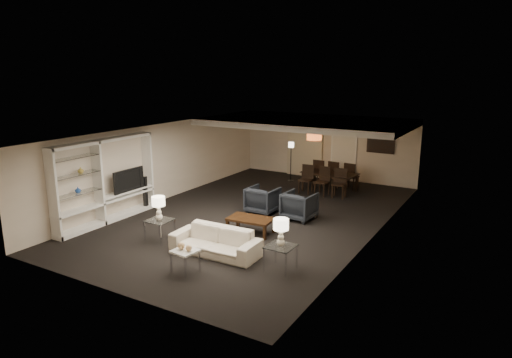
{
  "coord_description": "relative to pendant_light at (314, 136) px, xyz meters",
  "views": [
    {
      "loc": [
        6.46,
        -11.07,
        4.21
      ],
      "look_at": [
        0.0,
        0.0,
        1.1
      ],
      "focal_mm": 32.0,
      "sensor_mm": 36.0,
      "label": 1
    }
  ],
  "objects": [
    {
      "name": "table_lamp_right",
      "position": [
        2.04,
        -6.47,
        -1.08
      ],
      "size": [
        0.35,
        0.35,
        0.6
      ],
      "primitive_type": null,
      "rotation": [
        0.0,
        0.0,
        -0.07
      ],
      "color": "beige",
      "rests_on": "side_table_right"
    },
    {
      "name": "floor_speaker",
      "position": [
        -3.5,
        -4.71,
        -1.4
      ],
      "size": [
        0.13,
        0.13,
        1.04
      ],
      "primitive_type": "cube",
      "rotation": [
        0.0,
        0.0,
        0.2
      ],
      "color": "black",
      "rests_on": "floor"
    },
    {
      "name": "media_unit",
      "position": [
        -3.61,
        -6.1,
        -0.74
      ],
      "size": [
        0.38,
        3.4,
        2.35
      ],
      "primitive_type": null,
      "color": "white",
      "rests_on": "wall_left"
    },
    {
      "name": "side_table_right",
      "position": [
        2.04,
        -6.47,
        -1.65
      ],
      "size": [
        0.59,
        0.59,
        0.54
      ],
      "primitive_type": null,
      "rotation": [
        0.0,
        0.0,
        -0.01
      ],
      "color": "white",
      "rests_on": "floor"
    },
    {
      "name": "table_lamp_left",
      "position": [
        -1.36,
        -6.47,
        -1.08
      ],
      "size": [
        0.35,
        0.35,
        0.6
      ],
      "primitive_type": null,
      "rotation": [
        0.0,
        0.0,
        0.06
      ],
      "color": "white",
      "rests_on": "side_table_left"
    },
    {
      "name": "wall_left",
      "position": [
        -3.8,
        -3.5,
        -0.67
      ],
      "size": [
        0.02,
        11.0,
        2.5
      ],
      "primitive_type": "cube",
      "color": "beige",
      "rests_on": "ground"
    },
    {
      "name": "sofa",
      "position": [
        0.34,
        -6.47,
        -1.61
      ],
      "size": [
        2.14,
        0.89,
        0.62
      ],
      "primitive_type": "imported",
      "rotation": [
        0.0,
        0.0,
        0.03
      ],
      "color": "beige",
      "rests_on": "floor"
    },
    {
      "name": "floor_lamp",
      "position": [
        -1.29,
        0.84,
        -1.17
      ],
      "size": [
        0.27,
        0.27,
        1.5
      ],
      "primitive_type": null,
      "rotation": [
        0.0,
        0.0,
        0.26
      ],
      "color": "black",
      "rests_on": "floor"
    },
    {
      "name": "ceiling",
      "position": [
        -0.3,
        -3.5,
        0.58
      ],
      "size": [
        7.0,
        11.0,
        0.02
      ],
      "primitive_type": "cube",
      "color": "silver",
      "rests_on": "ground"
    },
    {
      "name": "chair_fm",
      "position": [
        0.53,
        0.82,
        -1.44
      ],
      "size": [
        0.5,
        0.5,
        0.97
      ],
      "primitive_type": null,
      "rotation": [
        0.0,
        0.0,
        3.02
      ],
      "color": "black",
      "rests_on": "floor"
    },
    {
      "name": "vase_amber",
      "position": [
        -3.61,
        -6.89,
        -0.28
      ],
      "size": [
        0.16,
        0.16,
        0.16
      ],
      "primitive_type": "imported",
      "color": "gold",
      "rests_on": "media_unit"
    },
    {
      "name": "chair_fr",
      "position": [
        1.13,
        0.82,
        -1.44
      ],
      "size": [
        0.5,
        0.5,
        0.97
      ],
      "primitive_type": null,
      "rotation": [
        0.0,
        0.0,
        3.02
      ],
      "color": "black",
      "rests_on": "floor"
    },
    {
      "name": "wall_front",
      "position": [
        -0.3,
        -9.0,
        -0.67
      ],
      "size": [
        7.0,
        0.02,
        2.5
      ],
      "primitive_type": "cube",
      "color": "beige",
      "rests_on": "ground"
    },
    {
      "name": "gold_gourd_b",
      "position": [
        0.44,
        -7.57,
        -1.37
      ],
      "size": [
        0.14,
        0.14,
        0.14
      ],
      "primitive_type": "sphere",
      "color": "#EEBA7E",
      "rests_on": "marble_table"
    },
    {
      "name": "pendant_light",
      "position": [
        0.0,
        0.0,
        0.0
      ],
      "size": [
        0.52,
        0.52,
        0.24
      ],
      "primitive_type": "cylinder",
      "color": "#D8591E",
      "rests_on": "ceiling_soffit"
    },
    {
      "name": "wall_back",
      "position": [
        -0.3,
        2.0,
        -0.67
      ],
      "size": [
        7.0,
        0.02,
        2.5
      ],
      "primitive_type": "cube",
      "color": "beige",
      "rests_on": "ground"
    },
    {
      "name": "coffee_table",
      "position": [
        0.34,
        -4.87,
        -1.71
      ],
      "size": [
        1.22,
        0.77,
        0.42
      ],
      "primitive_type": null,
      "rotation": [
        0.0,
        0.0,
        0.08
      ],
      "color": "black",
      "rests_on": "floor"
    },
    {
      "name": "floor",
      "position": [
        -0.3,
        -3.5,
        -1.92
      ],
      "size": [
        11.0,
        11.0,
        0.0
      ],
      "primitive_type": "plane",
      "color": "black",
      "rests_on": "ground"
    },
    {
      "name": "armchair_right",
      "position": [
        0.94,
        -3.17,
        -1.53
      ],
      "size": [
        0.89,
        0.92,
        0.79
      ],
      "primitive_type": "imported",
      "rotation": [
        0.0,
        0.0,
        3.08
      ],
      "color": "black",
      "rests_on": "floor"
    },
    {
      "name": "gold_gourd_a",
      "position": [
        0.24,
        -7.57,
        -1.36
      ],
      "size": [
        0.16,
        0.16,
        0.16
      ],
      "primitive_type": "sphere",
      "color": "tan",
      "rests_on": "marble_table"
    },
    {
      "name": "chair_nm",
      "position": [
        0.53,
        -0.48,
        -1.44
      ],
      "size": [
        0.49,
        0.49,
        0.97
      ],
      "primitive_type": null,
      "rotation": [
        0.0,
        0.0,
        -0.11
      ],
      "color": "black",
      "rests_on": "floor"
    },
    {
      "name": "chair_nl",
      "position": [
        -0.07,
        -0.48,
        -1.44
      ],
      "size": [
        0.46,
        0.46,
        0.97
      ],
      "primitive_type": null,
      "rotation": [
        0.0,
        0.0,
        0.03
      ],
      "color": "black",
      "rests_on": "floor"
    },
    {
      "name": "marble_table",
      "position": [
        0.34,
        -7.57,
        -1.68
      ],
      "size": [
        0.54,
        0.54,
        0.49
      ],
      "primitive_type": null,
      "rotation": [
        0.0,
        0.0,
        -0.13
      ],
      "color": "white",
      "rests_on": "floor"
    },
    {
      "name": "television",
      "position": [
        -3.58,
        -5.38,
        -0.85
      ],
      "size": [
        1.12,
        0.15,
        0.65
      ],
      "primitive_type": "imported",
      "rotation": [
        0.0,
        0.0,
        1.57
      ],
      "color": "black",
      "rests_on": "media_unit"
    },
    {
      "name": "painting",
      "position": [
        1.8,
        1.96,
        -0.37
      ],
      "size": [
        0.95,
        0.04,
        0.65
      ],
      "primitive_type": "cube",
      "color": "#142D38",
      "rests_on": "wall_back"
    },
    {
      "name": "chair_nr",
      "position": [
        1.13,
        -0.48,
        -1.44
      ],
      "size": [
        0.5,
        0.5,
        0.97
      ],
      "primitive_type": null,
      "rotation": [
        0.0,
        0.0,
        0.13
      ],
      "color": "black",
      "rests_on": "floor"
    },
    {
      "name": "curtains",
      "position": [
        -1.2,
        1.92,
        -0.72
      ],
      "size": [
        1.5,
        0.12,
        2.4
      ],
      "primitive_type": "cube",
      "color": "beige",
      "rests_on": "wall_back"
    },
    {
      "name": "vase_blue",
      "position": [
        -3.61,
        -7.02,
        -0.78
      ],
      "size": [
        0.16,
        0.16,
        0.16
      ],
      "primitive_type": "imported",
      "color": "#254EA1",
      "rests_on": "media_unit"
    },
    {
      "name": "armchair_left",
      "position": [
        -0.26,
        -3.17,
        -1.53
      ],
      "size": [
        0.86,
        0.89,
        0.79
      ],
      "primitive_type": "imported",
      "rotation": [
        0.0,
        0.0,
        3.12
      ],
      "color": "black",
      "rests_on": "floor"
    },
    {
      "name": "wall_right",
      "position": [
        3.2,
        -3.5,
        -0.67
      ],
      "size": [
        0.02,
        11.0,
        2.5
      ],
      "primitive_type": "cube",
      "color": "beige",
      "rests_on": "ground"
    },
    {
      "name": "chair_fl",
      "position": [
        -0.07,
        0.82,
        -1.44
      ],
      "size": [
        0.46,
        0.46,
        0.97
      ],
      "primitive_type": null,
      "rotation": [
        0.0,
        0.0,
        3.16
      ],
      "color": "black",
      "rests_on": "floor"
    },
    {
      "name": "door",
      "position": [
        0.4,
        1.97,
        -0.87
      ],
      "size": [
        0.9,
        0.05,
        2.1
      ],
      "primitive_type": "cube",
      "color": "silver",
      "rests_on": "wall_back"
    },
    {
      "name": "side_table_left",
      "position": [
        -1.36,
        -6.47,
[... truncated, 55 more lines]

